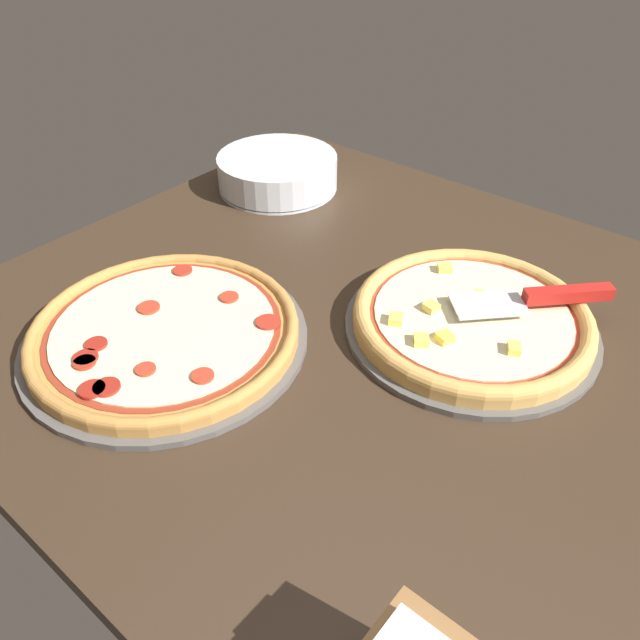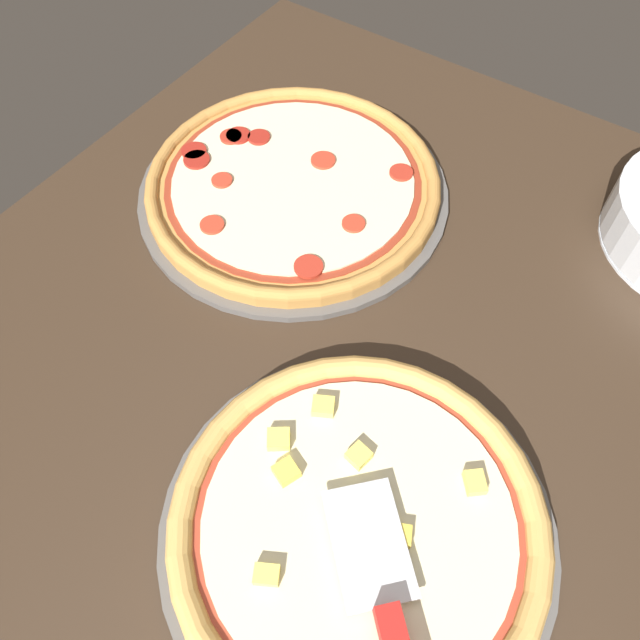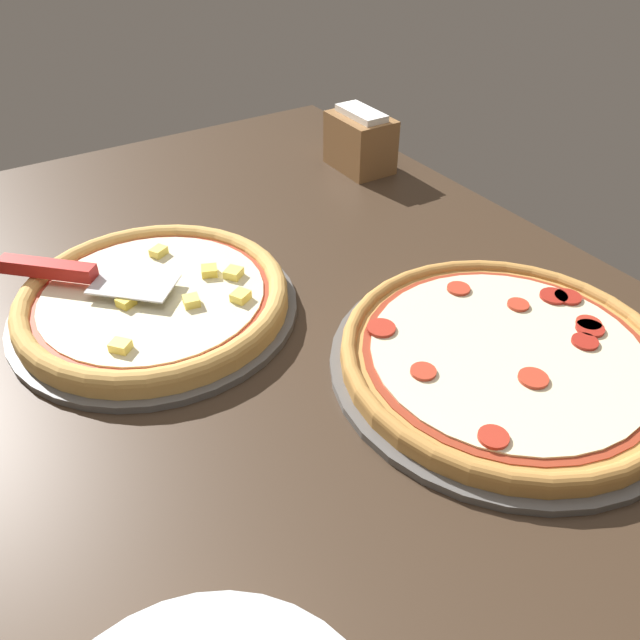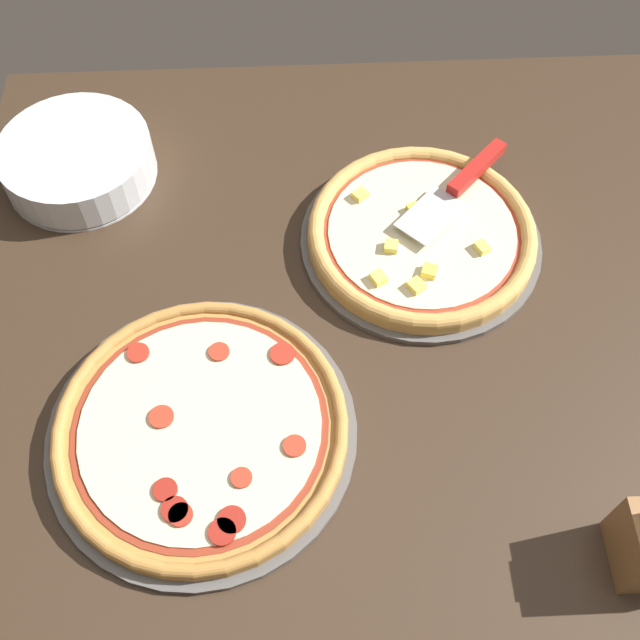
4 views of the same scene
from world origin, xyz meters
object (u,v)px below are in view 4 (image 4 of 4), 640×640
(pizza_front, at_px, (422,233))
(pizza_back, at_px, (201,427))
(plate_stack, at_px, (78,161))
(serving_spatula, at_px, (467,178))

(pizza_front, relative_size, pizza_back, 0.91)
(pizza_back, height_order, plate_stack, plate_stack)
(pizza_front, distance_m, plate_stack, 0.58)
(serving_spatula, xyz_separation_m, plate_stack, (0.63, -0.08, -0.02))
(pizza_back, bearing_deg, pizza_front, -136.78)
(pizza_front, height_order, serving_spatula, serving_spatula)
(serving_spatula, bearing_deg, pizza_front, 47.44)
(pizza_front, height_order, pizza_back, pizza_front)
(pizza_front, height_order, plate_stack, plate_stack)
(pizza_back, distance_m, plate_stack, 0.53)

